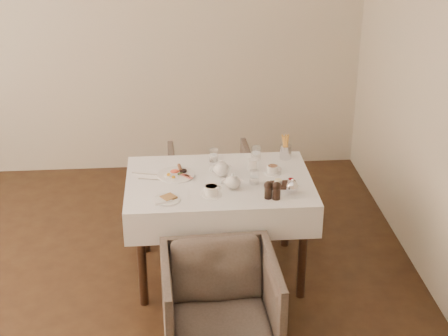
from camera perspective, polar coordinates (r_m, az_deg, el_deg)
name	(u,v)px	position (r m, az deg, el deg)	size (l,w,h in m)	color
table	(219,195)	(4.77, -0.41, -2.26)	(1.28, 0.88, 0.75)	black
armchair_near	(220,305)	(4.23, -0.31, -11.34)	(0.69, 0.71, 0.64)	#483E35
armchair_far	(211,187)	(5.62, -1.11, -1.55)	(0.66, 0.68, 0.62)	#483E35
breakfast_plate	(176,174)	(4.80, -3.98, -0.50)	(0.26, 0.26, 0.03)	white
side_plate	(166,199)	(4.46, -4.84, -2.61)	(0.19, 0.18, 0.02)	white
teapot_centre	(221,168)	(4.75, -0.24, 0.03)	(0.16, 0.12, 0.13)	white
teapot_front	(233,181)	(4.57, 0.72, -1.09)	(0.15, 0.11, 0.12)	white
creamer	(252,165)	(4.85, 2.37, 0.29)	(0.07, 0.07, 0.08)	white
teacup_near	(211,191)	(4.50, -1.05, -1.93)	(0.14, 0.14, 0.07)	white
teacup_far	(273,170)	(4.82, 4.07, -0.15)	(0.12, 0.12, 0.06)	white
glass_left	(214,155)	(4.99, -0.86, 1.07)	(0.07, 0.07, 0.09)	silver
glass_mid	(254,177)	(4.66, 2.53, -0.77)	(0.07, 0.07, 0.09)	silver
glass_right	(256,153)	(5.02, 2.69, 1.25)	(0.07, 0.07, 0.10)	silver
condiment_board	(284,184)	(4.65, 4.98, -1.33)	(0.17, 0.12, 0.04)	black
pepper_mill_left	(268,190)	(4.46, 3.70, -1.81)	(0.06, 0.06, 0.12)	black
pepper_mill_right	(276,191)	(4.46, 4.39, -1.88)	(0.06, 0.06, 0.12)	black
silver_pot	(292,186)	(4.54, 5.70, -1.51)	(0.10, 0.08, 0.11)	white
fries_cup	(286,148)	(5.04, 5.15, 1.65)	(0.09, 0.09, 0.19)	silver
cutlery_fork	(145,174)	(4.84, -6.61, -0.49)	(0.01, 0.18, 0.00)	silver
cutlery_knife	(151,179)	(4.75, -6.10, -0.95)	(0.01, 0.18, 0.00)	silver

